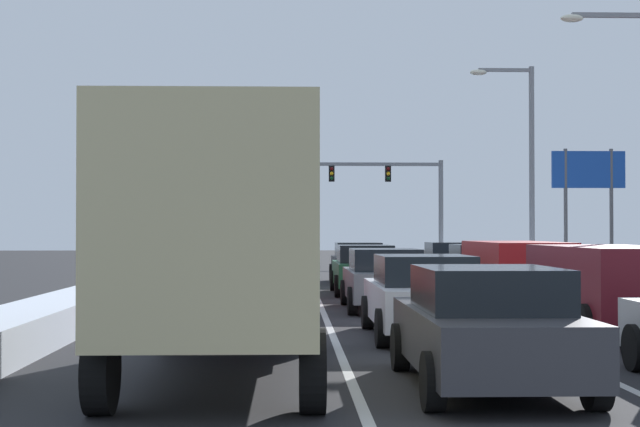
% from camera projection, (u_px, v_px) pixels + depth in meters
% --- Properties ---
extents(ground_plane, '(138.27, 138.27, 0.00)m').
position_uv_depth(ground_plane, '(382.00, 303.00, 26.12)').
color(ground_plane, '#28282B').
extents(lane_stripe_between_right_lane_and_center_lane, '(0.14, 58.50, 0.01)m').
position_uv_depth(lane_stripe_between_right_lane_and_center_lane, '(419.00, 290.00, 31.49)').
color(lane_stripe_between_right_lane_and_center_lane, silver).
rests_on(lane_stripe_between_right_lane_and_center_lane, ground).
extents(lane_stripe_between_center_lane_and_left_lane, '(0.14, 58.50, 0.01)m').
position_uv_depth(lane_stripe_between_center_lane_and_left_lane, '(315.00, 291.00, 31.38)').
color(lane_stripe_between_center_lane_and_left_lane, silver).
rests_on(lane_stripe_between_center_lane_and_left_lane, ground).
extents(snow_bank_right_shoulder, '(1.72, 58.50, 0.78)m').
position_uv_depth(snow_bank_right_shoulder, '(580.00, 278.00, 31.66)').
color(snow_bank_right_shoulder, silver).
rests_on(snow_bank_right_shoulder, ground).
extents(snow_bank_left_shoulder, '(1.38, 58.50, 0.63)m').
position_uv_depth(snow_bank_left_shoulder, '(151.00, 281.00, 31.23)').
color(snow_bank_left_shoulder, silver).
rests_on(snow_bank_left_shoulder, ground).
extents(suv_maroon_right_lane_second, '(2.16, 4.90, 1.67)m').
position_uv_depth(suv_maroon_right_lane_second, '(611.00, 282.00, 17.87)').
color(suv_maroon_right_lane_second, maroon).
rests_on(suv_maroon_right_lane_second, ground).
extents(suv_red_right_lane_third, '(2.16, 4.90, 1.67)m').
position_uv_depth(suv_red_right_lane_third, '(516.00, 267.00, 25.06)').
color(suv_red_right_lane_third, maroon).
rests_on(suv_red_right_lane_third, ground).
extents(sedan_tan_right_lane_fourth, '(2.00, 4.50, 1.51)m').
position_uv_depth(sedan_tan_right_lane_fourth, '(479.00, 268.00, 31.22)').
color(sedan_tan_right_lane_fourth, '#937F60').
rests_on(sedan_tan_right_lane_fourth, ground).
extents(sedan_navy_right_lane_fifth, '(2.00, 4.50, 1.51)m').
position_uv_depth(sedan_navy_right_lane_fifth, '(449.00, 262.00, 36.76)').
color(sedan_navy_right_lane_fifth, navy).
rests_on(sedan_navy_right_lane_fifth, ground).
extents(sedan_charcoal_center_lane_nearest, '(2.00, 4.50, 1.51)m').
position_uv_depth(sedan_charcoal_center_lane_nearest, '(486.00, 327.00, 11.98)').
color(sedan_charcoal_center_lane_nearest, '#38383D').
rests_on(sedan_charcoal_center_lane_nearest, ground).
extents(sedan_white_center_lane_second, '(2.00, 4.50, 1.51)m').
position_uv_depth(sedan_white_center_lane_second, '(423.00, 296.00, 17.70)').
color(sedan_white_center_lane_second, silver).
rests_on(sedan_white_center_lane_second, ground).
extents(sedan_gray_center_lane_third, '(2.00, 4.50, 1.51)m').
position_uv_depth(sedan_gray_center_lane_third, '(384.00, 279.00, 23.90)').
color(sedan_gray_center_lane_third, slate).
rests_on(sedan_gray_center_lane_third, ground).
extents(sedan_green_center_lane_fourth, '(2.00, 4.50, 1.51)m').
position_uv_depth(sedan_green_center_lane_fourth, '(365.00, 269.00, 29.89)').
color(sedan_green_center_lane_fourth, '#1E5633').
rests_on(sedan_green_center_lane_fourth, ground).
extents(sedan_black_center_lane_fifth, '(2.00, 4.50, 1.51)m').
position_uv_depth(sedan_black_center_lane_fifth, '(358.00, 262.00, 36.13)').
color(sedan_black_center_lane_fifth, black).
rests_on(sedan_black_center_lane_fifth, ground).
extents(box_truck_left_lane_nearest, '(2.53, 7.20, 3.36)m').
position_uv_depth(box_truck_left_lane_nearest, '(223.00, 235.00, 12.75)').
color(box_truck_left_lane_nearest, '#B7BABF').
rests_on(box_truck_left_lane_nearest, ground).
extents(sedan_maroon_left_lane_second, '(2.00, 4.50, 1.51)m').
position_uv_depth(sedan_maroon_left_lane_second, '(242.00, 287.00, 20.30)').
color(sedan_maroon_left_lane_second, maroon).
rests_on(sedan_maroon_left_lane_second, ground).
extents(suv_red_left_lane_third, '(2.16, 4.90, 1.67)m').
position_uv_depth(suv_red_left_lane_third, '(258.00, 265.00, 26.58)').
color(suv_red_left_lane_third, maroon).
rests_on(suv_red_left_lane_third, ground).
extents(suv_tan_left_lane_fourth, '(2.16, 4.90, 1.67)m').
position_uv_depth(suv_tan_left_lane_fourth, '(262.00, 258.00, 32.70)').
color(suv_tan_left_lane_fourth, '#937F60').
rests_on(suv_tan_left_lane_fourth, ground).
extents(sedan_navy_left_lane_fifth, '(2.00, 4.50, 1.51)m').
position_uv_depth(sedan_navy_left_lane_fifth, '(262.00, 261.00, 38.38)').
color(sedan_navy_left_lane_fifth, navy).
rests_on(sedan_navy_left_lane_fifth, ground).
extents(traffic_light_gantry, '(7.54, 0.47, 6.20)m').
position_uv_depth(traffic_light_gantry, '(402.00, 188.00, 58.21)').
color(traffic_light_gantry, slate).
rests_on(traffic_light_gantry, ground).
extents(street_lamp_right_mid, '(2.66, 0.36, 8.61)m').
position_uv_depth(street_lamp_right_mid, '(633.00, 126.00, 29.11)').
color(street_lamp_right_mid, gray).
rests_on(street_lamp_right_mid, ground).
extents(street_lamp_right_far, '(2.66, 0.36, 8.71)m').
position_uv_depth(street_lamp_right_far, '(523.00, 152.00, 39.72)').
color(street_lamp_right_far, gray).
rests_on(street_lamp_right_far, ground).
extents(roadside_sign_right, '(3.20, 0.16, 5.50)m').
position_uv_depth(roadside_sign_right, '(588.00, 183.00, 41.85)').
color(roadside_sign_right, '#59595B').
rests_on(roadside_sign_right, ground).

